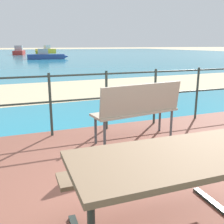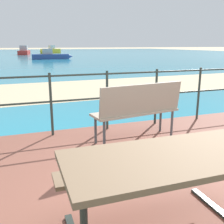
{
  "view_description": "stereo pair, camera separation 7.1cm",
  "coord_description": "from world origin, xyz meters",
  "px_view_note": "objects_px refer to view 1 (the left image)",
  "views": [
    {
      "loc": [
        -1.54,
        -1.93,
        1.56
      ],
      "look_at": [
        -0.15,
        1.71,
        0.55
      ],
      "focal_mm": 42.07,
      "sensor_mm": 36.0,
      "label": 1
    },
    {
      "loc": [
        -1.48,
        -1.96,
        1.56
      ],
      "look_at": [
        -0.15,
        1.71,
        0.55
      ],
      "focal_mm": 42.07,
      "sensor_mm": 36.0,
      "label": 2
    }
  ],
  "objects_px": {
    "park_bench": "(138,107)",
    "boat_near": "(45,51)",
    "picnic_table": "(184,181)",
    "boat_mid": "(19,52)",
    "boat_far": "(46,56)"
  },
  "relations": [
    {
      "from": "park_bench",
      "to": "boat_near",
      "type": "height_order",
      "value": "boat_near"
    },
    {
      "from": "boat_near",
      "to": "picnic_table",
      "type": "bearing_deg",
      "value": 56.8
    },
    {
      "from": "boat_far",
      "to": "boat_mid",
      "type": "bearing_deg",
      "value": 103.98
    },
    {
      "from": "park_bench",
      "to": "boat_mid",
      "type": "relative_size",
      "value": 0.28
    },
    {
      "from": "picnic_table",
      "to": "boat_far",
      "type": "xyz_separation_m",
      "value": [
        2.63,
        28.04,
        -0.31
      ]
    },
    {
      "from": "park_bench",
      "to": "boat_near",
      "type": "relative_size",
      "value": 0.37
    },
    {
      "from": "park_bench",
      "to": "boat_near",
      "type": "bearing_deg",
      "value": -103.61
    },
    {
      "from": "park_bench",
      "to": "boat_mid",
      "type": "bearing_deg",
      "value": -97.78
    },
    {
      "from": "picnic_table",
      "to": "boat_far",
      "type": "relative_size",
      "value": 0.36
    },
    {
      "from": "boat_far",
      "to": "boat_near",
      "type": "bearing_deg",
      "value": 88.04
    },
    {
      "from": "boat_near",
      "to": "boat_mid",
      "type": "relative_size",
      "value": 0.76
    },
    {
      "from": "picnic_table",
      "to": "boat_near",
      "type": "height_order",
      "value": "boat_near"
    },
    {
      "from": "boat_mid",
      "to": "boat_far",
      "type": "height_order",
      "value": "boat_mid"
    },
    {
      "from": "picnic_table",
      "to": "park_bench",
      "type": "height_order",
      "value": "park_bench"
    },
    {
      "from": "boat_near",
      "to": "boat_far",
      "type": "bearing_deg",
      "value": 55.9
    }
  ]
}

